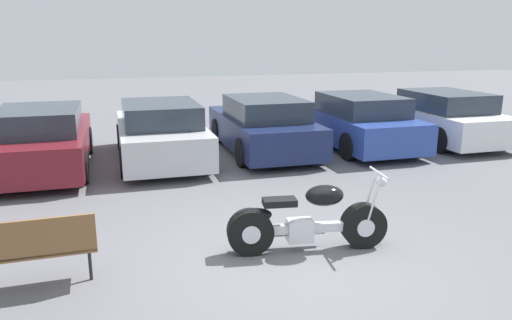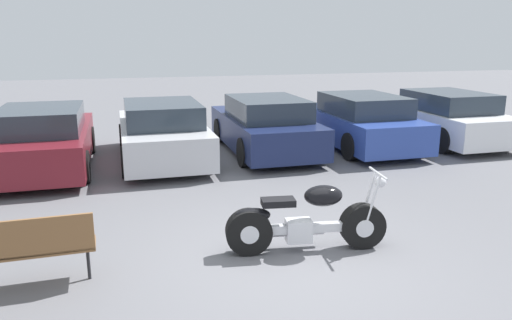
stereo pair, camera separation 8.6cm
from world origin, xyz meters
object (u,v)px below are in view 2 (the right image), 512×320
parked_car_navy (265,126)px  parked_car_white (443,118)px  motorcycle (305,222)px  parked_car_silver (162,132)px  parked_car_maroon (44,140)px  parked_car_blue (359,122)px  park_bench (26,246)px

parked_car_navy → parked_car_white: size_ratio=1.00×
motorcycle → parked_car_white: bearing=42.8°
motorcycle → parked_car_silver: 5.80m
parked_car_maroon → parked_car_silver: size_ratio=1.00×
parked_car_blue → park_bench: parked_car_blue is taller
parked_car_maroon → parked_car_navy: same height
parked_car_maroon → park_bench: (0.49, -5.62, -0.11)m
parked_car_white → parked_car_navy: bearing=179.4°
motorcycle → parked_car_navy: (1.16, 5.81, 0.24)m
parked_car_blue → parked_car_white: (2.53, 0.04, 0.00)m
parked_car_navy → parked_car_white: (5.06, -0.05, 0.00)m
parked_car_silver → parked_car_white: (7.59, 0.12, 0.00)m
parked_car_white → park_bench: parked_car_white is taller
parked_car_navy → park_bench: size_ratio=2.94×
parked_car_silver → parked_car_navy: 2.53m
parked_car_white → parked_car_blue: bearing=-179.1°
parked_car_silver → parked_car_blue: size_ratio=1.00×
motorcycle → parked_car_silver: parked_car_silver is taller
parked_car_silver → park_bench: parked_car_silver is taller
motorcycle → parked_car_silver: (-1.37, 5.63, 0.24)m
parked_car_navy → parked_car_white: bearing=-0.6°
parked_car_silver → parked_car_white: size_ratio=1.00×
motorcycle → park_bench: size_ratio=1.47×
parked_car_maroon → parked_car_silver: bearing=4.3°
parked_car_maroon → parked_car_silver: same height
parked_car_blue → parked_car_white: size_ratio=1.00×
motorcycle → parked_car_navy: 5.93m
park_bench → motorcycle: bearing=3.0°
parked_car_navy → park_bench: 7.53m
parked_car_silver → parked_car_white: same height
parked_car_navy → park_bench: parked_car_navy is taller
parked_car_white → parked_car_maroon: bearing=-178.2°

